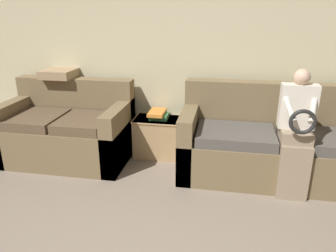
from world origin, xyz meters
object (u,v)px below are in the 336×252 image
side_shelf (158,137)px  couch_side (68,132)px  child_left_seated (297,130)px  couch_main (274,145)px  book_stack (158,114)px  throw_pillow (59,73)px

side_shelf → couch_side: bearing=-166.2°
child_left_seated → side_shelf: bearing=157.1°
couch_main → book_stack: (-1.35, 0.28, 0.19)m
child_left_seated → book_stack: 1.62m
couch_side → child_left_seated: bearing=-8.1°
couch_main → couch_side: (-2.43, 0.01, -0.01)m
book_stack → throw_pillow: bearing=178.7°
couch_main → side_shelf: size_ratio=3.41×
side_shelf → throw_pillow: size_ratio=1.55×
book_stack → side_shelf: bearing=-85.9°
throw_pillow → child_left_seated: bearing=-13.6°
throw_pillow → couch_side: bearing=-57.5°
side_shelf → throw_pillow: 1.47m
couch_side → side_shelf: bearing=13.8°
couch_side → child_left_seated: (2.56, -0.36, 0.32)m
child_left_seated → throw_pillow: (-2.75, 0.67, 0.32)m
side_shelf → throw_pillow: (-1.27, 0.04, 0.74)m
couch_main → book_stack: 1.40m
couch_side → book_stack: 1.12m
couch_main → couch_side: 2.43m
child_left_seated → couch_side: bearing=171.9°
couch_main → child_left_seated: 0.50m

